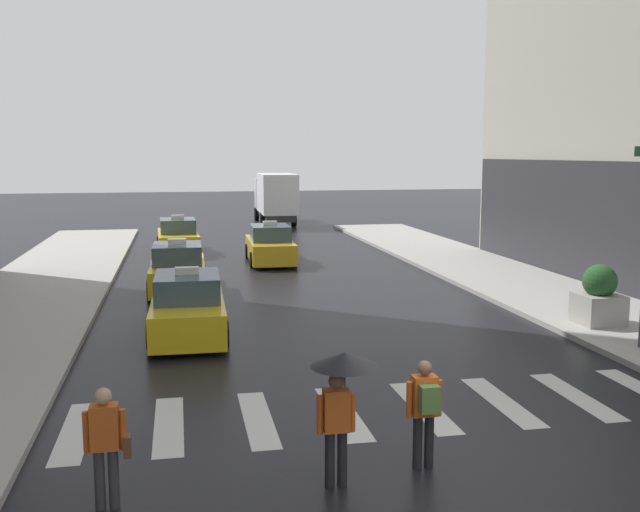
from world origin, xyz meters
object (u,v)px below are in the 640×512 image
(taxi_third, at_px, (270,246))
(pedestrian_with_handbag, at_px, (106,441))
(taxi_second, at_px, (178,270))
(planter_near_corner, at_px, (599,297))
(taxi_fourth, at_px, (178,238))
(pedestrian_with_backpack, at_px, (425,406))
(box_truck, at_px, (275,196))
(taxi_lead, at_px, (188,308))
(pedestrian_with_umbrella, at_px, (342,382))

(taxi_third, xyz_separation_m, pedestrian_with_handbag, (-4.83, -21.01, 0.21))
(taxi_second, bearing_deg, pedestrian_with_handbag, -93.52)
(planter_near_corner, bearing_deg, taxi_fourth, 122.39)
(taxi_fourth, distance_m, pedestrian_with_backpack, 24.78)
(taxi_second, relative_size, pedestrian_with_backpack, 2.77)
(taxi_fourth, relative_size, box_truck, 0.61)
(pedestrian_with_backpack, bearing_deg, taxi_lead, 110.87)
(pedestrian_with_umbrella, height_order, pedestrian_with_backpack, pedestrian_with_umbrella)
(taxi_fourth, relative_size, pedestrian_with_umbrella, 2.37)
(pedestrian_with_handbag, distance_m, planter_near_corner, 14.12)
(planter_near_corner, bearing_deg, taxi_lead, 172.48)
(taxi_fourth, bearing_deg, pedestrian_with_handbag, -92.21)
(taxi_second, xyz_separation_m, pedestrian_with_handbag, (-0.94, -15.24, 0.21))
(taxi_second, distance_m, taxi_third, 6.96)
(taxi_second, relative_size, pedestrian_with_handbag, 2.77)
(taxi_second, relative_size, taxi_third, 1.00)
(taxi_second, relative_size, pedestrian_with_umbrella, 2.35)
(taxi_third, bearing_deg, taxi_second, -124.01)
(taxi_fourth, height_order, pedestrian_with_handbag, taxi_fourth)
(taxi_second, xyz_separation_m, box_truck, (6.36, 22.30, 1.13))
(taxi_lead, xyz_separation_m, taxi_second, (-0.25, 6.24, 0.00))
(taxi_second, bearing_deg, box_truck, 74.08)
(pedestrian_with_handbag, bearing_deg, box_truck, 79.00)
(taxi_third, xyz_separation_m, pedestrian_with_backpack, (-0.34, -20.68, 0.25))
(box_truck, xyz_separation_m, planter_near_corner, (4.61, -29.96, -0.98))
(taxi_fourth, relative_size, pedestrian_with_backpack, 2.79)
(box_truck, relative_size, pedestrian_with_backpack, 4.60)
(taxi_fourth, xyz_separation_m, box_truck, (6.34, 12.69, 1.13))
(pedestrian_with_handbag, bearing_deg, taxi_third, 77.06)
(box_truck, bearing_deg, pedestrian_with_handbag, -101.00)
(taxi_lead, relative_size, box_truck, 0.60)
(pedestrian_with_backpack, distance_m, planter_near_corner, 10.38)
(taxi_third, relative_size, pedestrian_with_handbag, 2.78)
(taxi_third, relative_size, taxi_fourth, 1.00)
(pedestrian_with_umbrella, relative_size, pedestrian_with_backpack, 1.18)
(taxi_fourth, bearing_deg, pedestrian_with_umbrella, -84.93)
(taxi_fourth, height_order, box_truck, box_truck)
(taxi_third, bearing_deg, planter_near_corner, -62.17)
(taxi_fourth, bearing_deg, taxi_third, -44.82)
(taxi_lead, bearing_deg, planter_near_corner, -7.52)
(pedestrian_with_umbrella, relative_size, planter_near_corner, 1.21)
(box_truck, distance_m, planter_near_corner, 30.33)
(taxi_fourth, distance_m, box_truck, 14.23)
(taxi_lead, xyz_separation_m, box_truck, (6.12, 28.54, 1.13))
(taxi_second, distance_m, pedestrian_with_umbrella, 15.40)
(taxi_lead, relative_size, taxi_second, 1.00)
(pedestrian_with_umbrella, bearing_deg, taxi_fourth, 95.07)
(pedestrian_with_backpack, bearing_deg, box_truck, 85.68)
(planter_near_corner, bearing_deg, box_truck, 98.76)
(taxi_third, height_order, taxi_fourth, same)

